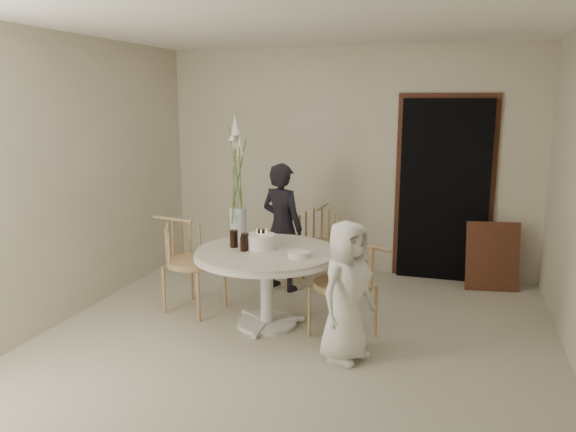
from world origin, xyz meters
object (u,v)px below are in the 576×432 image
(table, at_px, (267,262))
(chair_left, at_px, (183,251))
(birthday_cake, at_px, (261,241))
(girl, at_px, (282,227))
(chair_far, at_px, (319,234))
(boy, at_px, (347,291))
(flower_vase, at_px, (237,191))
(chair_right, at_px, (355,277))

(table, height_order, chair_left, chair_left)
(chair_left, height_order, birthday_cake, chair_left)
(table, distance_m, girl, 1.06)
(chair_far, xyz_separation_m, girl, (-0.34, -0.30, 0.13))
(girl, relative_size, boy, 1.22)
(boy, xyz_separation_m, flower_vase, (-1.26, 0.83, 0.62))
(chair_left, distance_m, birthday_cake, 0.90)
(table, bearing_deg, chair_left, 169.33)
(chair_left, bearing_deg, flower_vase, -58.66)
(chair_far, xyz_separation_m, chair_left, (-1.11, -1.17, 0.03))
(table, relative_size, chair_right, 1.46)
(chair_right, relative_size, chair_left, 0.97)
(chair_right, xyz_separation_m, birthday_cake, (-0.91, 0.16, 0.21))
(flower_vase, bearing_deg, birthday_cake, -41.36)
(girl, xyz_separation_m, birthday_cake, (0.11, -1.00, 0.09))
(flower_vase, bearing_deg, girl, 70.75)
(chair_left, distance_m, girl, 1.16)
(chair_right, relative_size, flower_vase, 0.74)
(chair_far, xyz_separation_m, boy, (0.68, -1.82, 0.00))
(table, relative_size, birthday_cake, 4.79)
(chair_far, bearing_deg, girl, -136.02)
(girl, xyz_separation_m, flower_vase, (-0.24, -0.69, 0.49))
(table, height_order, chair_far, chair_far)
(chair_right, relative_size, girl, 0.64)
(chair_right, bearing_deg, girl, -109.83)
(chair_right, bearing_deg, flower_vase, -81.62)
(chair_far, relative_size, flower_vase, 0.73)
(table, relative_size, flower_vase, 1.09)
(boy, relative_size, birthday_cake, 4.18)
(chair_right, relative_size, birthday_cake, 3.27)
(table, distance_m, flower_vase, 0.80)
(chair_right, height_order, boy, boy)
(table, distance_m, birthday_cake, 0.20)
(table, height_order, birthday_cake, birthday_cake)
(flower_vase, bearing_deg, boy, -33.16)
(table, bearing_deg, birthday_cake, 146.74)
(girl, bearing_deg, chair_right, 151.91)
(table, height_order, boy, boy)
(boy, bearing_deg, chair_left, 96.47)
(girl, bearing_deg, chair_far, -118.20)
(chair_far, bearing_deg, flower_vase, -117.84)
(table, relative_size, boy, 1.15)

